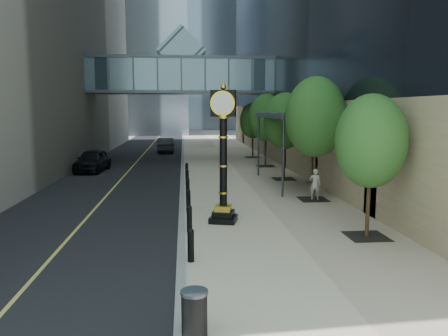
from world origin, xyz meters
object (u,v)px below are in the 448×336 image
Objects in this scene: car_far at (165,145)px; street_clock at (223,163)px; trash_bin at (194,315)px; car_near at (93,160)px; pedestrian at (315,184)px.

street_clock is at bearing 91.27° from car_far.
trash_bin is 25.48m from car_near.
car_far is at bearing 75.70° from car_near.
car_near is (-13.25, 11.72, -0.02)m from pedestrian.
car_far is at bearing -56.64° from pedestrian.
car_far is (-3.56, 29.38, -1.65)m from street_clock.
car_near reaches higher than car_far.
trash_bin is 14.30m from pedestrian.
trash_bin is at bearing 78.47° from pedestrian.
street_clock reaches higher than car_far.
trash_bin is 38.34m from car_far.
car_near is (-8.29, 15.64, -1.61)m from street_clock.
pedestrian reaches higher than car_far.
car_near is at bearing 65.39° from car_far.
car_far is (-8.52, 25.47, -0.06)m from pedestrian.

